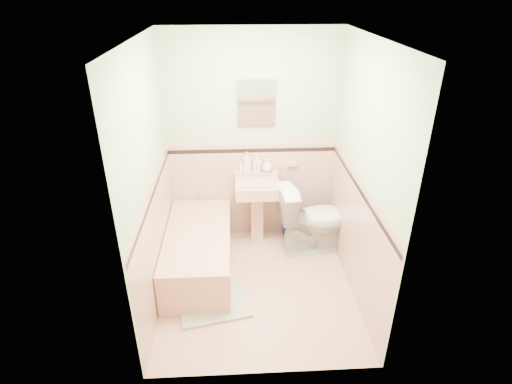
{
  "coord_description": "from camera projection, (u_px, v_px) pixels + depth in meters",
  "views": [
    {
      "loc": [
        -0.2,
        -3.43,
        2.91
      ],
      "look_at": [
        0.0,
        0.25,
        1.0
      ],
      "focal_mm": 28.78,
      "sensor_mm": 36.0,
      "label": 1
    }
  ],
  "objects": [
    {
      "name": "wall_left",
      "position": [
        149.0,
        183.0,
        3.77
      ],
      "size": [
        0.0,
        2.5,
        2.5
      ],
      "primitive_type": "plane",
      "rotation": [
        1.57,
        0.0,
        1.57
      ],
      "color": "beige",
      "rests_on": "ground"
    },
    {
      "name": "ceiling",
      "position": [
        258.0,
        38.0,
        3.24
      ],
      "size": [
        2.2,
        2.2,
        0.0
      ],
      "primitive_type": "plane",
      "rotation": [
        3.14,
        0.0,
        0.0
      ],
      "color": "white",
      "rests_on": "ground"
    },
    {
      "name": "soap_bottle_left",
      "position": [
        247.0,
        162.0,
        4.85
      ],
      "size": [
        0.12,
        0.12,
        0.25
      ],
      "primitive_type": "imported",
      "rotation": [
        0.0,
        0.0,
        0.33
      ],
      "color": "#B2B2B2",
      "rests_on": "sink"
    },
    {
      "name": "sink",
      "position": [
        257.0,
        212.0,
        4.97
      ],
      "size": [
        0.52,
        0.48,
        0.81
      ],
      "primitive_type": null,
      "color": "tan",
      "rests_on": "floor"
    },
    {
      "name": "soap_bottle_mid",
      "position": [
        257.0,
        164.0,
        4.87
      ],
      "size": [
        0.11,
        0.11,
        0.19
      ],
      "primitive_type": "imported",
      "rotation": [
        0.0,
        0.0,
        -0.26
      ],
      "color": "#B2B2B2",
      "rests_on": "sink"
    },
    {
      "name": "wainscot_back",
      "position": [
        252.0,
        190.0,
        5.08
      ],
      "size": [
        2.0,
        0.0,
        2.0
      ],
      "primitive_type": "plane",
      "rotation": [
        1.57,
        0.0,
        0.0
      ],
      "color": "#DCAA94",
      "rests_on": "ground"
    },
    {
      "name": "tub_faucet",
      "position": [
        201.0,
        190.0,
        5.0
      ],
      "size": [
        0.04,
        0.12,
        0.04
      ],
      "primitive_type": "cylinder",
      "rotation": [
        1.57,
        0.0,
        0.0
      ],
      "color": "silver",
      "rests_on": "wall_back"
    },
    {
      "name": "bath_mat",
      "position": [
        215.0,
        307.0,
        4.09
      ],
      "size": [
        0.76,
        0.58,
        0.03
      ],
      "primitive_type": "cube",
      "rotation": [
        0.0,
        0.0,
        0.2
      ],
      "color": "#96A78B",
      "rests_on": "floor"
    },
    {
      "name": "accent_right",
      "position": [
        360.0,
        190.0,
        3.92
      ],
      "size": [
        0.0,
        2.2,
        2.2
      ],
      "primitive_type": "plane",
      "rotation": [
        1.57,
        0.0,
        -1.57
      ],
      "color": "black",
      "rests_on": "ground"
    },
    {
      "name": "wall_back",
      "position": [
        252.0,
        140.0,
        4.79
      ],
      "size": [
        2.5,
        0.0,
        2.5
      ],
      "primitive_type": "plane",
      "rotation": [
        1.57,
        0.0,
        0.0
      ],
      "color": "beige",
      "rests_on": "ground"
    },
    {
      "name": "sink_faucet",
      "position": [
        257.0,
        167.0,
        4.84
      ],
      "size": [
        0.02,
        0.02,
        0.1
      ],
      "primitive_type": "cylinder",
      "color": "silver",
      "rests_on": "sink"
    },
    {
      "name": "accent_left",
      "position": [
        153.0,
        196.0,
        3.83
      ],
      "size": [
        0.0,
        2.2,
        2.2
      ],
      "primitive_type": "plane",
      "rotation": [
        1.57,
        0.0,
        1.57
      ],
      "color": "black",
      "rests_on": "ground"
    },
    {
      "name": "floor",
      "position": [
        257.0,
        286.0,
        4.39
      ],
      "size": [
        2.2,
        2.2,
        0.0
      ],
      "primitive_type": "plane",
      "color": "#DAA58E",
      "rests_on": "ground"
    },
    {
      "name": "wall_front",
      "position": [
        267.0,
        249.0,
        2.84
      ],
      "size": [
        2.5,
        0.0,
        2.5
      ],
      "primitive_type": "plane",
      "rotation": [
        -1.57,
        0.0,
        0.0
      ],
      "color": "beige",
      "rests_on": "ground"
    },
    {
      "name": "cap_front",
      "position": [
        267.0,
        251.0,
        2.87
      ],
      "size": [
        2.0,
        0.0,
        2.0
      ],
      "primitive_type": "plane",
      "rotation": [
        -1.57,
        0.0,
        0.0
      ],
      "color": "#DAA08F",
      "rests_on": "ground"
    },
    {
      "name": "cap_right",
      "position": [
        361.0,
        181.0,
        3.88
      ],
      "size": [
        0.0,
        2.2,
        2.2
      ],
      "primitive_type": "plane",
      "rotation": [
        1.57,
        0.0,
        -1.57
      ],
      "color": "#DAA08F",
      "rests_on": "ground"
    },
    {
      "name": "bucket",
      "position": [
        292.0,
        225.0,
        5.23
      ],
      "size": [
        0.31,
        0.31,
        0.27
      ],
      "primitive_type": null,
      "rotation": [
        0.0,
        0.0,
        -0.17
      ],
      "color": "#0E27A9",
      "rests_on": "floor"
    },
    {
      "name": "tube",
      "position": [
        241.0,
        167.0,
        4.88
      ],
      "size": [
        0.04,
        0.04,
        0.12
      ],
      "primitive_type": "cylinder",
      "rotation": [
        0.0,
        0.0,
        -0.13
      ],
      "color": "white",
      "rests_on": "sink"
    },
    {
      "name": "wainscot_right",
      "position": [
        354.0,
        236.0,
        4.16
      ],
      "size": [
        0.0,
        2.2,
        2.2
      ],
      "primitive_type": "plane",
      "rotation": [
        1.57,
        0.0,
        -1.57
      ],
      "color": "#DCAA94",
      "rests_on": "ground"
    },
    {
      "name": "accent_back",
      "position": [
        252.0,
        151.0,
        4.84
      ],
      "size": [
        2.0,
        0.0,
        2.0
      ],
      "primitive_type": "plane",
      "rotation": [
        1.57,
        0.0,
        0.0
      ],
      "color": "black",
      "rests_on": "ground"
    },
    {
      "name": "cap_back",
      "position": [
        252.0,
        143.0,
        4.79
      ],
      "size": [
        2.0,
        0.0,
        2.0
      ],
      "primitive_type": "plane",
      "rotation": [
        1.57,
        0.0,
        0.0
      ],
      "color": "#DAA08F",
      "rests_on": "ground"
    },
    {
      "name": "wainscot_front",
      "position": [
        266.0,
        318.0,
        3.15
      ],
      "size": [
        2.0,
        0.0,
        2.0
      ],
      "primitive_type": "plane",
      "rotation": [
        -1.57,
        0.0,
        0.0
      ],
      "color": "#DCAA94",
      "rests_on": "ground"
    },
    {
      "name": "wall_right",
      "position": [
        363.0,
        178.0,
        3.87
      ],
      "size": [
        0.0,
        2.5,
        2.5
      ],
      "primitive_type": "plane",
      "rotation": [
        1.57,
        0.0,
        -1.57
      ],
      "color": "beige",
      "rests_on": "ground"
    },
    {
      "name": "bathtub",
      "position": [
        199.0,
        252.0,
        4.55
      ],
      "size": [
        0.7,
        1.5,
        0.45
      ],
      "primitive_type": "cube",
      "color": "tan",
      "rests_on": "floor"
    },
    {
      "name": "cap_left",
      "position": [
        151.0,
        186.0,
        3.78
      ],
      "size": [
        0.0,
        2.2,
        2.2
      ],
      "primitive_type": "plane",
      "rotation": [
        1.57,
        0.0,
        1.57
      ],
      "color": "#DAA08F",
      "rests_on": "ground"
    },
    {
      "name": "soap_dish",
      "position": [
        291.0,
        164.0,
        4.92
      ],
      "size": [
        0.13,
        0.07,
        0.04
      ],
      "primitive_type": "cube",
      "color": "tan",
      "rests_on": "wall_back"
    },
    {
      "name": "medicine_cabinet",
      "position": [
        256.0,
        102.0,
        4.56
      ],
      "size": [
        0.39,
        0.04,
        0.49
      ],
      "primitive_type": "cube",
      "color": "white",
      "rests_on": "wall_back"
    },
    {
      "name": "wainscot_left",
      "position": [
        158.0,
        242.0,
        4.07
      ],
      "size": [
        0.0,
        2.2,
        2.2
      ],
      "primitive_type": "plane",
      "rotation": [
        1.57,
        0.0,
        1.57
      ],
      "color": "#DCAA94",
      "rests_on": "ground"
    },
    {
      "name": "shoe",
      "position": [
        216.0,
        300.0,
        4.11
      ],
      "size": [
        0.17,
        0.09,
        0.06
      ],
      "primitive_type": "cube",
      "rotation": [
        0.0,
        0.0,
        0.13
      ],
      "color": "#BF1E59",
      "rests_on": "bath_mat"
    },
    {
      "name": "toilet",
      "position": [
        314.0,
        219.0,
        4.81
      ],
      "size": [
        0.88,
        0.56,
        0.85
      ],
      "primitive_type": "imported",
      "rotation": [
        0.0,
        0.0,
        1.68
      ],
      "color": "white",
      "rests_on": "floor"
    },
    {
      "name": "soap_bottle_right",
      "position": [
        267.0,
        165.0,
        4.89
      ],
      "size": [
        0.15,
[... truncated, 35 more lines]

